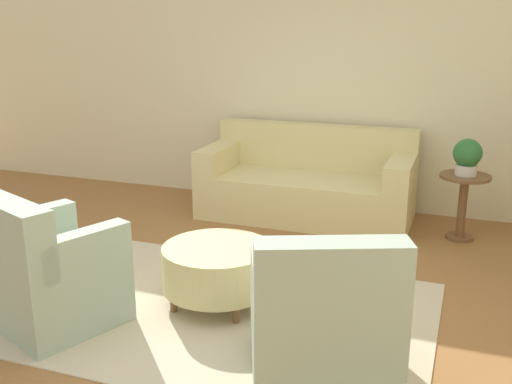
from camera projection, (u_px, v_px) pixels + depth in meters
name	position (u px, v px, depth m)	size (l,w,h in m)	color
ground_plane	(210.00, 311.00, 4.26)	(16.00, 16.00, 0.00)	#996638
wall_back	(317.00, 77.00, 6.46)	(9.62, 0.12, 2.80)	beige
rug	(210.00, 310.00, 4.26)	(3.10, 2.04, 0.01)	beige
couch	(307.00, 185.00, 6.24)	(2.15, 0.94, 0.92)	beige
armchair_left	(47.00, 273.00, 4.00)	(1.02, 0.98, 0.91)	#9EB29E
armchair_right	(323.00, 320.00, 3.38)	(1.02, 0.98, 0.91)	#9EB29E
ottoman_table	(217.00, 267.00, 4.30)	(0.79, 0.79, 0.43)	beige
side_table	(463.00, 197.00, 5.56)	(0.46, 0.46, 0.62)	brown
potted_plant_on_side_table	(467.00, 156.00, 5.45)	(0.26, 0.26, 0.34)	beige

